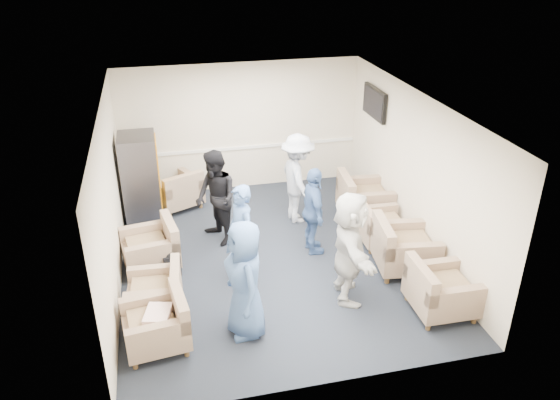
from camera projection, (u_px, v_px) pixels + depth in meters
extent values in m
plane|color=black|center=(272.00, 257.00, 9.36)|extent=(6.00, 6.00, 0.00)
plane|color=white|center=(271.00, 104.00, 8.16)|extent=(6.00, 6.00, 0.00)
cube|color=beige|center=(241.00, 127.00, 11.38)|extent=(5.00, 0.02, 2.70)
cube|color=beige|center=(329.00, 294.00, 6.14)|extent=(5.00, 0.02, 2.70)
cube|color=beige|center=(110.00, 201.00, 8.25)|extent=(0.02, 6.00, 2.70)
cube|color=beige|center=(415.00, 172.00, 9.27)|extent=(0.02, 6.00, 2.70)
cube|color=white|center=(242.00, 148.00, 11.56)|extent=(4.98, 0.04, 0.06)
cube|color=black|center=(375.00, 103.00, 10.52)|extent=(0.07, 1.00, 0.58)
cube|color=black|center=(373.00, 103.00, 10.51)|extent=(0.01, 0.92, 0.50)
cube|color=#505058|center=(376.00, 110.00, 10.59)|extent=(0.04, 0.10, 0.25)
cube|color=#8D725B|center=(156.00, 331.00, 7.25)|extent=(0.91, 0.91, 0.27)
cube|color=olive|center=(155.00, 320.00, 7.17)|extent=(0.63, 0.60, 0.10)
cube|color=#8D725B|center=(179.00, 305.00, 7.21)|extent=(0.24, 0.83, 0.39)
cube|color=#8D725B|center=(155.00, 298.00, 7.93)|extent=(0.83, 0.83, 0.26)
cube|color=olive|center=(154.00, 288.00, 7.85)|extent=(0.57, 0.54, 0.09)
cube|color=#8D725B|center=(176.00, 278.00, 7.84)|extent=(0.18, 0.78, 0.36)
cube|color=#8D725B|center=(150.00, 253.00, 8.98)|extent=(0.98, 0.98, 0.28)
cube|color=olive|center=(149.00, 243.00, 8.90)|extent=(0.67, 0.64, 0.10)
cube|color=#8D725B|center=(170.00, 231.00, 8.95)|extent=(0.28, 0.86, 0.40)
cube|color=#8D725B|center=(442.00, 296.00, 7.92)|extent=(0.89, 0.89, 0.29)
cube|color=olive|center=(443.00, 285.00, 7.83)|extent=(0.61, 0.57, 0.10)
cube|color=#8D725B|center=(421.00, 279.00, 7.69)|extent=(0.16, 0.87, 0.41)
cube|color=#8D725B|center=(405.00, 254.00, 8.92)|extent=(1.05, 1.05, 0.31)
cube|color=olive|center=(406.00, 243.00, 8.83)|extent=(0.73, 0.69, 0.11)
cube|color=#8D725B|center=(383.00, 235.00, 8.72)|extent=(0.28, 0.95, 0.44)
cube|color=#8D725B|center=(382.00, 230.00, 9.70)|extent=(0.80, 0.80, 0.26)
cube|color=olive|center=(383.00, 222.00, 9.63)|extent=(0.56, 0.52, 0.09)
cube|color=#8D725B|center=(366.00, 217.00, 9.50)|extent=(0.15, 0.79, 0.37)
cube|color=#8D725B|center=(365.00, 204.00, 10.56)|extent=(1.02, 1.02, 0.31)
cube|color=olive|center=(365.00, 194.00, 10.46)|extent=(0.70, 0.67, 0.11)
cube|color=#8D725B|center=(346.00, 187.00, 10.34)|extent=(0.24, 0.95, 0.44)
cube|color=#8D725B|center=(176.00, 195.00, 10.98)|extent=(1.13, 1.13, 0.28)
cube|color=olive|center=(176.00, 186.00, 10.89)|extent=(0.75, 0.77, 0.10)
cube|color=#8D725B|center=(184.00, 185.00, 10.57)|extent=(0.83, 0.49, 0.40)
cube|color=#505058|center=(141.00, 178.00, 10.26)|extent=(0.67, 0.80, 1.70)
cube|color=#DC5E04|center=(159.00, 172.00, 10.29)|extent=(0.02, 0.68, 1.36)
cube|color=black|center=(162.00, 206.00, 10.60)|extent=(0.02, 0.40, 0.11)
cube|color=black|center=(171.00, 265.00, 8.79)|extent=(0.31, 0.25, 0.38)
sphere|color=black|center=(170.00, 256.00, 8.71)|extent=(0.19, 0.19, 0.19)
cube|color=white|center=(158.00, 315.00, 7.15)|extent=(0.41, 0.49, 0.12)
imported|color=#3D5D93|center=(245.00, 280.00, 7.25)|extent=(0.64, 0.90, 1.71)
imported|color=#3D5D93|center=(241.00, 235.00, 8.41)|extent=(0.56, 0.69, 1.63)
imported|color=black|center=(216.00, 198.00, 9.47)|extent=(0.88, 1.00, 1.71)
imported|color=white|center=(298.00, 179.00, 10.19)|extent=(0.76, 1.18, 1.73)
imported|color=#3D5D93|center=(313.00, 211.00, 9.19)|extent=(0.39, 0.92, 1.56)
imported|color=silver|center=(350.00, 247.00, 7.97)|extent=(0.81, 1.69, 1.75)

